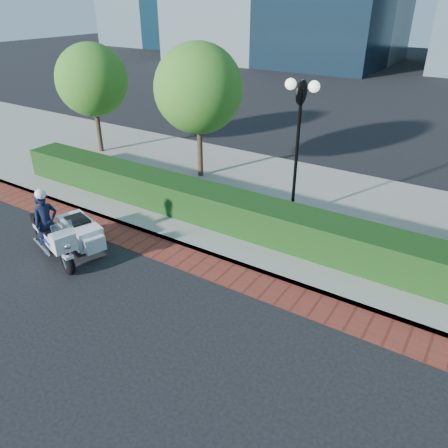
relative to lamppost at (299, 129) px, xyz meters
The scene contains 8 objects.
ground 6.07m from the lamppost, 100.89° to the right, with size 120.00×120.00×0.00m, color black.
brick_strip 4.84m from the lamppost, 105.12° to the right, with size 60.00×1.00×0.01m, color maroon.
sidewalk 3.16m from the lamppost, 141.34° to the left, with size 60.00×8.00×0.15m, color gray.
hedge_main 2.98m from the lamppost, 122.01° to the right, with size 18.00×1.20×1.00m, color black.
lamppost is the anchor object (origin of this frame).
tree_a 10.09m from the lamppost, behind, with size 3.00×3.00×4.58m.
tree_b 4.71m from the lamppost, 163.89° to the left, with size 3.20×3.20×4.89m.
police_motorcycle 7.23m from the lamppost, 129.93° to the right, with size 2.44×2.13×2.02m.
Camera 1 is at (5.93, -6.44, 6.46)m, focal length 35.00 mm.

